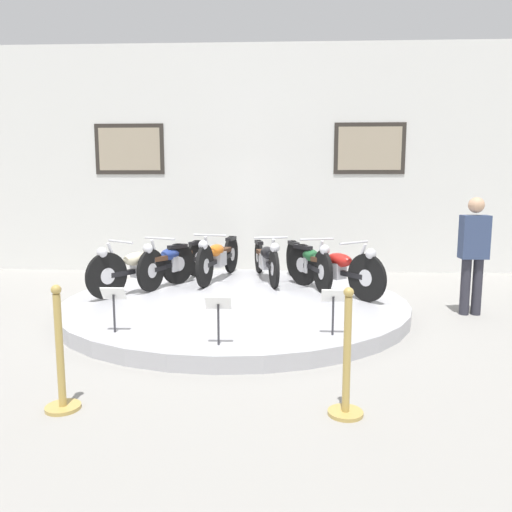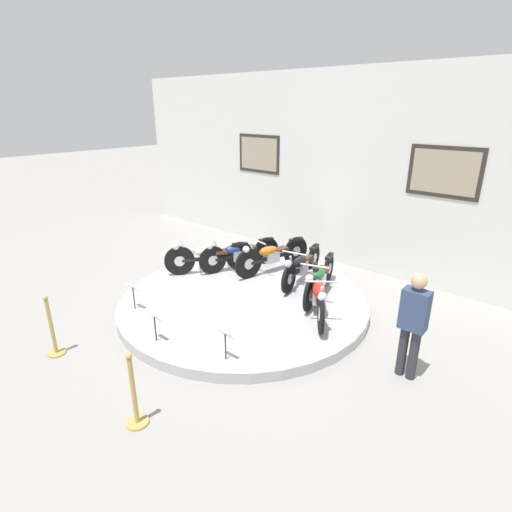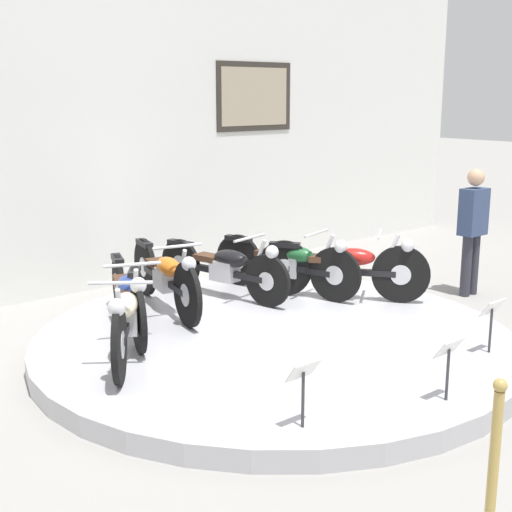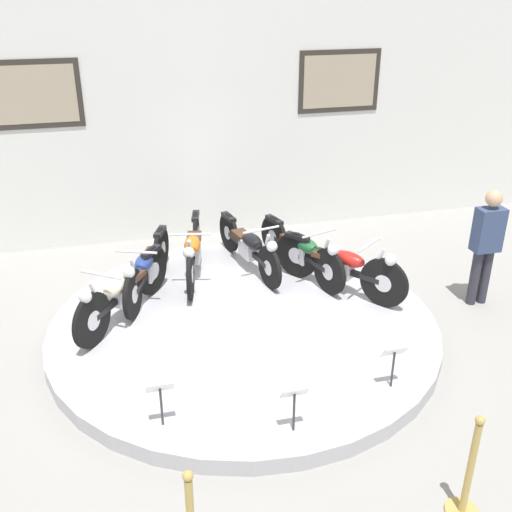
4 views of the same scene
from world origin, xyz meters
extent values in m
plane|color=gray|center=(0.00, 0.00, 0.00)|extent=(60.00, 60.00, 0.00)
cylinder|color=#ADADB2|center=(0.00, 0.00, 0.09)|extent=(4.80, 4.80, 0.18)
cube|color=silver|center=(0.00, 3.34, 2.26)|extent=(14.00, 0.20, 4.51)
cube|color=#2D2823|center=(-2.40, 3.23, 2.48)|extent=(1.40, 0.02, 1.00)
cube|color=tan|center=(-2.40, 3.23, 2.48)|extent=(1.24, 0.02, 0.84)
cube|color=#2D2823|center=(2.40, 3.23, 2.48)|extent=(1.40, 0.02, 1.00)
cube|color=tan|center=(2.40, 3.23, 2.48)|extent=(1.24, 0.02, 0.84)
cylinder|color=black|center=(-1.80, -0.11, 0.52)|extent=(0.43, 0.57, 0.66)
cylinder|color=silver|center=(-1.80, -0.11, 0.52)|extent=(0.19, 0.23, 0.23)
cylinder|color=black|center=(-1.01, 0.98, 0.52)|extent=(0.43, 0.57, 0.66)
cylinder|color=silver|center=(-1.01, 0.98, 0.52)|extent=(0.19, 0.23, 0.23)
cube|color=black|center=(-1.41, 0.44, 0.52)|extent=(0.78, 1.05, 0.07)
cube|color=silver|center=(-1.43, 0.40, 0.54)|extent=(0.35, 0.38, 0.24)
ellipsoid|color=beige|center=(-1.49, 0.32, 0.70)|extent=(0.46, 0.52, 0.20)
cube|color=#472D1E|center=(-1.28, 0.61, 0.66)|extent=(0.35, 0.38, 0.07)
cube|color=black|center=(-1.01, 0.98, 0.80)|extent=(0.29, 0.35, 0.06)
cylinder|color=silver|center=(-1.72, 0.01, 0.72)|extent=(0.18, 0.23, 0.54)
cylinder|color=silver|center=(-1.65, 0.10, 0.98)|extent=(0.46, 0.34, 0.03)
sphere|color=silver|center=(-1.84, -0.16, 0.86)|extent=(0.15, 0.15, 0.15)
cylinder|color=black|center=(-1.31, 0.41, 0.50)|extent=(0.28, 0.61, 0.64)
cylinder|color=silver|center=(-1.31, 0.41, 0.50)|extent=(0.14, 0.23, 0.22)
cylinder|color=black|center=(-0.82, 1.67, 0.50)|extent=(0.28, 0.61, 0.64)
cylinder|color=silver|center=(-0.82, 1.67, 0.50)|extent=(0.14, 0.23, 0.22)
cube|color=black|center=(-1.07, 1.04, 0.50)|extent=(0.51, 1.18, 0.07)
cube|color=silver|center=(-1.08, 1.01, 0.52)|extent=(0.30, 0.37, 0.24)
ellipsoid|color=navy|center=(-1.12, 0.91, 0.68)|extent=(0.38, 0.53, 0.20)
cube|color=#472D1E|center=(-0.99, 1.25, 0.64)|extent=(0.30, 0.37, 0.07)
cube|color=black|center=(-0.82, 1.67, 0.77)|extent=(0.22, 0.37, 0.06)
cylinder|color=silver|center=(-1.26, 0.55, 0.70)|extent=(0.13, 0.25, 0.54)
cylinder|color=silver|center=(-1.22, 0.65, 0.96)|extent=(0.52, 0.22, 0.03)
sphere|color=silver|center=(-1.33, 0.36, 0.84)|extent=(0.15, 0.15, 0.15)
cylinder|color=black|center=(-0.54, 0.75, 0.52)|extent=(0.20, 0.67, 0.67)
cylinder|color=silver|center=(-0.54, 0.75, 0.52)|extent=(0.11, 0.24, 0.24)
cylinder|color=black|center=(-0.25, 2.06, 0.52)|extent=(0.20, 0.67, 0.67)
cylinder|color=silver|center=(-0.25, 2.06, 0.52)|extent=(0.11, 0.24, 0.24)
cube|color=black|center=(-0.40, 1.40, 0.52)|extent=(0.34, 1.23, 0.07)
cube|color=silver|center=(-0.40, 1.37, 0.54)|extent=(0.26, 0.36, 0.24)
ellipsoid|color=#D16619|center=(-0.43, 1.27, 0.70)|extent=(0.32, 0.52, 0.20)
cube|color=#472D1E|center=(-0.35, 1.62, 0.66)|extent=(0.26, 0.36, 0.07)
cube|color=black|center=(-0.25, 2.06, 0.81)|extent=(0.18, 0.37, 0.06)
cylinder|color=silver|center=(-0.51, 0.89, 0.72)|extent=(0.10, 0.25, 0.54)
cylinder|color=silver|center=(-0.49, 1.00, 0.98)|extent=(0.53, 0.15, 0.03)
sphere|color=silver|center=(-0.56, 0.69, 0.86)|extent=(0.15, 0.15, 0.15)
cylinder|color=black|center=(0.54, 0.74, 0.48)|extent=(0.18, 0.60, 0.60)
cylinder|color=silver|center=(0.54, 0.74, 0.48)|extent=(0.11, 0.22, 0.21)
cylinder|color=black|center=(0.25, 2.06, 0.48)|extent=(0.18, 0.60, 0.60)
cylinder|color=silver|center=(0.25, 2.06, 0.48)|extent=(0.11, 0.22, 0.21)
cube|color=black|center=(0.40, 1.40, 0.48)|extent=(0.33, 1.23, 0.07)
cube|color=silver|center=(0.40, 1.37, 0.50)|extent=(0.26, 0.35, 0.24)
ellipsoid|color=black|center=(0.43, 1.27, 0.66)|extent=(0.32, 0.52, 0.20)
cube|color=#472D1E|center=(0.35, 1.62, 0.62)|extent=(0.26, 0.35, 0.07)
cube|color=black|center=(0.25, 2.06, 0.74)|extent=(0.17, 0.37, 0.06)
cylinder|color=silver|center=(0.51, 0.89, 0.68)|extent=(0.10, 0.25, 0.54)
cylinder|color=silver|center=(0.48, 1.00, 0.94)|extent=(0.53, 0.14, 0.03)
sphere|color=silver|center=(0.55, 0.69, 0.82)|extent=(0.15, 0.15, 0.15)
cylinder|color=black|center=(1.26, 0.40, 0.50)|extent=(0.24, 0.63, 0.64)
cylinder|color=silver|center=(1.26, 0.40, 0.50)|extent=(0.13, 0.23, 0.22)
cylinder|color=black|center=(0.87, 1.69, 0.50)|extent=(0.24, 0.63, 0.64)
cylinder|color=silver|center=(0.87, 1.69, 0.50)|extent=(0.13, 0.23, 0.22)
cube|color=black|center=(1.07, 1.04, 0.50)|extent=(0.43, 1.21, 0.07)
cube|color=silver|center=(1.08, 1.01, 0.52)|extent=(0.28, 0.36, 0.24)
ellipsoid|color=#1E562D|center=(1.11, 0.91, 0.68)|extent=(0.35, 0.52, 0.20)
cube|color=#472D1E|center=(1.00, 1.26, 0.64)|extent=(0.28, 0.36, 0.07)
cube|color=black|center=(0.87, 1.69, 0.78)|extent=(0.20, 0.37, 0.06)
cylinder|color=silver|center=(1.22, 0.54, 0.70)|extent=(0.12, 0.25, 0.54)
cylinder|color=silver|center=(1.19, 0.64, 0.96)|extent=(0.53, 0.19, 0.03)
sphere|color=silver|center=(1.28, 0.34, 0.84)|extent=(0.15, 0.15, 0.15)
cylinder|color=black|center=(1.82, -0.10, 0.52)|extent=(0.45, 0.56, 0.66)
cylinder|color=silver|center=(1.82, -0.10, 0.52)|extent=(0.19, 0.22, 0.23)
cylinder|color=black|center=(0.99, 0.97, 0.52)|extent=(0.45, 0.56, 0.66)
cylinder|color=silver|center=(0.99, 0.97, 0.52)|extent=(0.19, 0.22, 0.23)
cube|color=black|center=(1.41, 0.44, 0.52)|extent=(0.81, 1.03, 0.07)
cube|color=silver|center=(1.43, 0.40, 0.54)|extent=(0.35, 0.38, 0.24)
ellipsoid|color=red|center=(1.49, 0.33, 0.70)|extent=(0.47, 0.51, 0.20)
cube|color=#472D1E|center=(1.27, 0.61, 0.66)|extent=(0.35, 0.38, 0.07)
cube|color=black|center=(0.99, 0.97, 0.80)|extent=(0.30, 0.35, 0.06)
cylinder|color=silver|center=(1.73, 0.02, 0.72)|extent=(0.19, 0.23, 0.54)
cylinder|color=silver|center=(1.66, 0.11, 0.98)|extent=(0.45, 0.36, 0.03)
sphere|color=silver|center=(1.86, -0.15, 0.86)|extent=(0.15, 0.15, 0.15)
cylinder|color=#333338|center=(-1.19, -1.67, 0.39)|extent=(0.02, 0.02, 0.42)
cube|color=white|center=(-1.19, -1.67, 0.62)|extent=(0.26, 0.11, 0.15)
cylinder|color=#333338|center=(0.00, -2.05, 0.39)|extent=(0.02, 0.02, 0.42)
cube|color=white|center=(0.00, -2.05, 0.62)|extent=(0.26, 0.11, 0.15)
cylinder|color=#333338|center=(1.19, -1.67, 0.39)|extent=(0.02, 0.02, 0.42)
cube|color=white|center=(1.19, -1.67, 0.62)|extent=(0.26, 0.11, 0.15)
cylinder|color=#2D2D38|center=(3.18, -0.05, 0.39)|extent=(0.13, 0.13, 0.79)
cylinder|color=#2D2D38|center=(3.34, -0.05, 0.39)|extent=(0.13, 0.13, 0.79)
cube|color=navy|center=(3.26, -0.05, 1.08)|extent=(0.36, 0.22, 0.59)
sphere|color=tan|center=(3.26, -0.05, 1.51)|extent=(0.21, 0.21, 0.21)
cylinder|color=tan|center=(-1.13, -3.16, 0.01)|extent=(0.28, 0.28, 0.03)
cylinder|color=tan|center=(-1.13, -3.16, 0.47)|extent=(0.06, 0.06, 0.95)
sphere|color=tan|center=(-1.13, -3.16, 0.98)|extent=(0.08, 0.08, 0.08)
cylinder|color=tan|center=(1.13, -3.16, 0.01)|extent=(0.28, 0.28, 0.03)
cylinder|color=tan|center=(1.13, -3.16, 0.47)|extent=(0.06, 0.06, 0.95)
sphere|color=tan|center=(1.13, -3.16, 0.98)|extent=(0.08, 0.08, 0.08)
camera|label=1|loc=(0.59, -6.89, 1.81)|focal=35.00mm
camera|label=2|loc=(4.81, -5.13, 3.70)|focal=28.00mm
camera|label=3|loc=(-4.47, -5.10, 2.55)|focal=50.00mm
camera|label=4|loc=(-1.43, -6.23, 4.10)|focal=42.00mm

